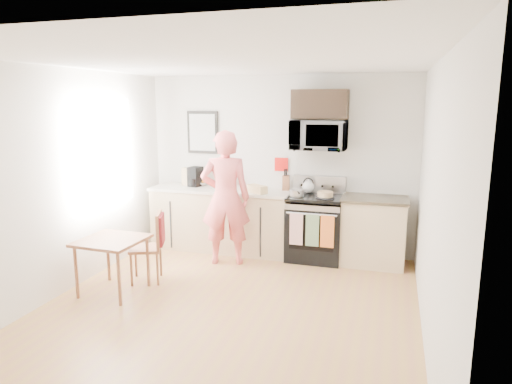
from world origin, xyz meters
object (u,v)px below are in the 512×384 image
(range, at_px, (315,229))
(cake, at_px, (325,195))
(microwave, at_px, (319,135))
(chair, at_px, (155,237))
(dining_table, at_px, (112,245))
(person, at_px, (225,198))

(range, bearing_deg, cake, -39.33)
(range, height_order, microwave, microwave)
(range, bearing_deg, chair, -141.71)
(cake, bearing_deg, range, 140.67)
(dining_table, bearing_deg, person, 55.45)
(person, bearing_deg, range, -172.15)
(cake, bearing_deg, person, -162.63)
(person, relative_size, cake, 7.15)
(dining_table, height_order, chair, chair)
(dining_table, distance_m, chair, 0.56)
(range, bearing_deg, microwave, 90.06)
(range, distance_m, microwave, 1.33)
(range, relative_size, cake, 4.49)
(microwave, height_order, chair, microwave)
(dining_table, relative_size, chair, 0.79)
(chair, relative_size, cake, 3.39)
(microwave, bearing_deg, range, -89.94)
(chair, bearing_deg, microwave, 18.64)
(range, distance_m, cake, 0.56)
(range, distance_m, dining_table, 2.78)
(microwave, bearing_deg, person, -151.42)
(range, distance_m, person, 1.36)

